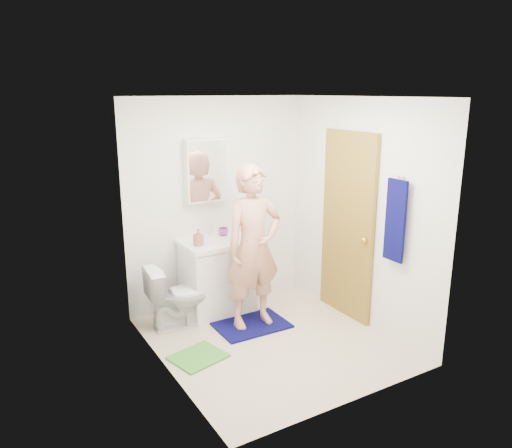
{
  "coord_description": "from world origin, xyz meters",
  "views": [
    {
      "loc": [
        -2.46,
        -3.87,
        2.46
      ],
      "look_at": [
        -0.04,
        0.25,
        1.17
      ],
      "focal_mm": 35.0,
      "sensor_mm": 36.0,
      "label": 1
    }
  ],
  "objects_px": {
    "vanity_cabinet": "(218,278)",
    "soap_dispenser": "(198,237)",
    "towel": "(395,221)",
    "man": "(254,247)",
    "toilet": "(179,296)",
    "toothbrush_cup": "(223,232)",
    "medicine_cabinet": "(206,170)"
  },
  "relations": [
    {
      "from": "vanity_cabinet",
      "to": "toothbrush_cup",
      "type": "height_order",
      "value": "toothbrush_cup"
    },
    {
      "from": "vanity_cabinet",
      "to": "toilet",
      "type": "relative_size",
      "value": 1.16
    },
    {
      "from": "vanity_cabinet",
      "to": "soap_dispenser",
      "type": "bearing_deg",
      "value": -161.09
    },
    {
      "from": "towel",
      "to": "toothbrush_cup",
      "type": "bearing_deg",
      "value": 122.85
    },
    {
      "from": "towel",
      "to": "soap_dispenser",
      "type": "distance_m",
      "value": 2.03
    },
    {
      "from": "vanity_cabinet",
      "to": "towel",
      "type": "xyz_separation_m",
      "value": [
        1.18,
        -1.48,
        0.85
      ]
    },
    {
      "from": "toilet",
      "to": "soap_dispenser",
      "type": "distance_m",
      "value": 0.65
    },
    {
      "from": "toilet",
      "to": "man",
      "type": "relative_size",
      "value": 0.4
    },
    {
      "from": "vanity_cabinet",
      "to": "medicine_cabinet",
      "type": "relative_size",
      "value": 1.14
    },
    {
      "from": "medicine_cabinet",
      "to": "toilet",
      "type": "relative_size",
      "value": 1.02
    },
    {
      "from": "towel",
      "to": "man",
      "type": "xyz_separation_m",
      "value": [
        -1.01,
        0.96,
        -0.37
      ]
    },
    {
      "from": "vanity_cabinet",
      "to": "medicine_cabinet",
      "type": "bearing_deg",
      "value": 90.0
    },
    {
      "from": "vanity_cabinet",
      "to": "man",
      "type": "relative_size",
      "value": 0.46
    },
    {
      "from": "toothbrush_cup",
      "to": "man",
      "type": "relative_size",
      "value": 0.07
    },
    {
      "from": "medicine_cabinet",
      "to": "toilet",
      "type": "bearing_deg",
      "value": -145.92
    },
    {
      "from": "towel",
      "to": "toilet",
      "type": "distance_m",
      "value": 2.36
    },
    {
      "from": "vanity_cabinet",
      "to": "medicine_cabinet",
      "type": "xyz_separation_m",
      "value": [
        0.0,
        0.22,
        1.2
      ]
    },
    {
      "from": "man",
      "to": "toilet",
      "type": "bearing_deg",
      "value": 151.13
    },
    {
      "from": "vanity_cabinet",
      "to": "man",
      "type": "height_order",
      "value": "man"
    },
    {
      "from": "medicine_cabinet",
      "to": "toilet",
      "type": "height_order",
      "value": "medicine_cabinet"
    },
    {
      "from": "towel",
      "to": "man",
      "type": "bearing_deg",
      "value": 136.38
    },
    {
      "from": "man",
      "to": "towel",
      "type": "bearing_deg",
      "value": -42.82
    },
    {
      "from": "soap_dispenser",
      "to": "man",
      "type": "relative_size",
      "value": 0.11
    },
    {
      "from": "medicine_cabinet",
      "to": "soap_dispenser",
      "type": "distance_m",
      "value": 0.77
    },
    {
      "from": "vanity_cabinet",
      "to": "toothbrush_cup",
      "type": "distance_m",
      "value": 0.53
    },
    {
      "from": "toilet",
      "to": "toothbrush_cup",
      "type": "bearing_deg",
      "value": -65.33
    },
    {
      "from": "medicine_cabinet",
      "to": "towel",
      "type": "relative_size",
      "value": 0.87
    },
    {
      "from": "toothbrush_cup",
      "to": "soap_dispenser",
      "type": "bearing_deg",
      "value": -152.44
    },
    {
      "from": "medicine_cabinet",
      "to": "man",
      "type": "distance_m",
      "value": 1.05
    },
    {
      "from": "toothbrush_cup",
      "to": "towel",
      "type": "bearing_deg",
      "value": -57.15
    },
    {
      "from": "towel",
      "to": "soap_dispenser",
      "type": "relative_size",
      "value": 4.32
    },
    {
      "from": "medicine_cabinet",
      "to": "vanity_cabinet",
      "type": "bearing_deg",
      "value": -90.0
    }
  ]
}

